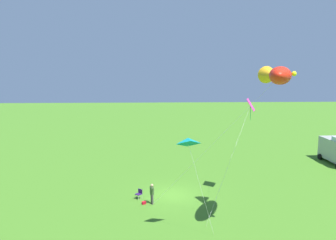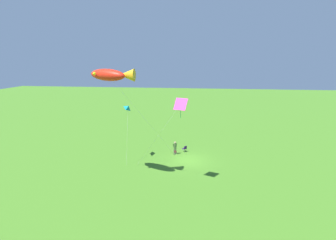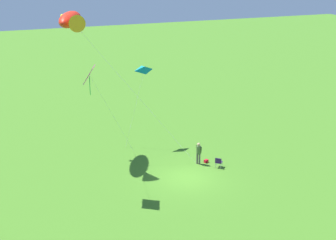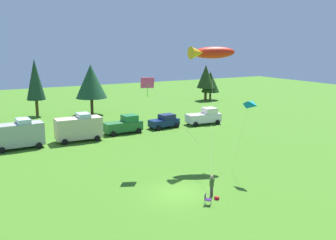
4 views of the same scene
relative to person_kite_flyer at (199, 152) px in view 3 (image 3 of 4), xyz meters
name	(u,v)px [view 3 (image 3 of 4)]	position (x,y,z in m)	size (l,w,h in m)	color
ground_plane	(187,178)	(-1.91, 1.82, -1.02)	(160.00, 160.00, 0.00)	#3F7520
person_kite_flyer	(199,152)	(0.00, 0.00, 0.00)	(0.57, 0.45, 1.74)	#4C4445
folding_chair	(219,162)	(-1.21, -1.11, -0.53)	(0.68, 0.68, 0.82)	#2C154E
backpack_on_grass	(206,161)	(0.01, -0.67, -0.91)	(0.32, 0.22, 0.22)	red
kite_large_fish	(71,20)	(5.20, 8.09, 9.70)	(7.92, 9.44, 11.33)	red
kite_diamond_rainbow	(90,77)	(-1.23, 8.31, 6.94)	(6.08, 5.05, 8.65)	#DA3598
kite_delta_teal	(145,69)	(5.33, 2.40, 5.52)	(0.97, 2.50, 6.92)	#0F8B8F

